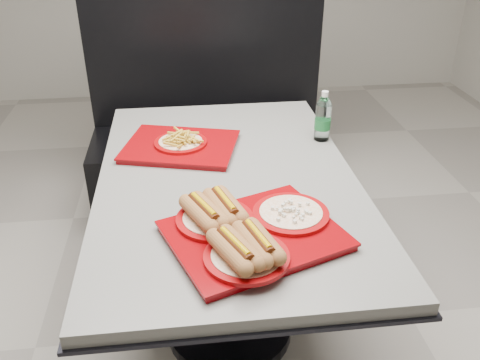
{
  "coord_description": "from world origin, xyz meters",
  "views": [
    {
      "loc": [
        -0.15,
        -1.56,
        1.62
      ],
      "look_at": [
        0.02,
        -0.17,
        0.83
      ],
      "focal_mm": 38.0,
      "sensor_mm": 36.0,
      "label": 1
    }
  ],
  "objects": [
    {
      "name": "ground",
      "position": [
        0.0,
        0.0,
        0.0
      ],
      "size": [
        6.0,
        6.0,
        0.0
      ],
      "primitive_type": "plane",
      "color": "#A19B90",
      "rests_on": "ground"
    },
    {
      "name": "tray_far",
      "position": [
        -0.16,
        0.24,
        0.77
      ],
      "size": [
        0.49,
        0.43,
        0.08
      ],
      "rotation": [
        0.0,
        0.0,
        -0.27
      ],
      "color": "#7C0307",
      "rests_on": "diner_table"
    },
    {
      "name": "booth_bench",
      "position": [
        0.0,
        1.09,
        0.4
      ],
      "size": [
        1.3,
        0.57,
        1.35
      ],
      "color": "black",
      "rests_on": "ground"
    },
    {
      "name": "water_bottle",
      "position": [
        0.41,
        0.26,
        0.84
      ],
      "size": [
        0.06,
        0.06,
        0.2
      ],
      "rotation": [
        0.0,
        0.0,
        0.06
      ],
      "color": "silver",
      "rests_on": "diner_table"
    },
    {
      "name": "diner_table",
      "position": [
        0.0,
        0.0,
        0.58
      ],
      "size": [
        0.92,
        1.42,
        0.75
      ],
      "color": "black",
      "rests_on": "ground"
    },
    {
      "name": "tray_near",
      "position": [
        0.02,
        -0.39,
        0.79
      ],
      "size": [
        0.57,
        0.51,
        0.1
      ],
      "rotation": [
        0.0,
        0.0,
        0.35
      ],
      "color": "#7C0307",
      "rests_on": "diner_table"
    }
  ]
}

